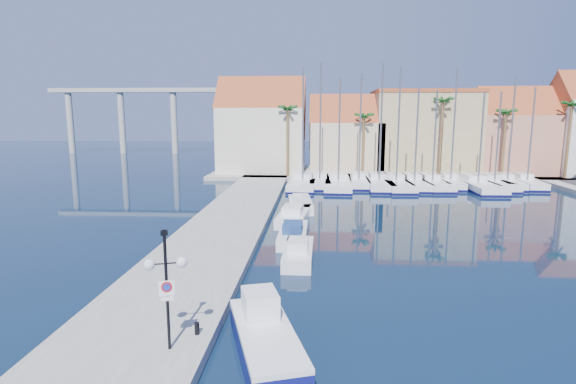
{
  "coord_description": "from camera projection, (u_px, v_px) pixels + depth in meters",
  "views": [
    {
      "loc": [
        -2.26,
        -17.74,
        8.54
      ],
      "look_at": [
        -4.26,
        14.5,
        3.0
      ],
      "focal_mm": 28.0,
      "sensor_mm": 36.0,
      "label": 1
    }
  ],
  "objects": [
    {
      "name": "viaduct",
      "position": [
        151.0,
        107.0,
        100.07
      ],
      "size": [
        48.0,
        2.2,
        14.45
      ],
      "color": "#9E9E99",
      "rests_on": "ground"
    },
    {
      "name": "sailboat_2",
      "position": [
        338.0,
        183.0,
        53.5
      ],
      "size": [
        3.7,
        11.84,
        12.69
      ],
      "rotation": [
        0.0,
        0.0,
        -0.05
      ],
      "color": "white",
      "rests_on": "ground"
    },
    {
      "name": "sailboat_11",
      "position": [
        506.0,
        182.0,
        53.76
      ],
      "size": [
        2.83,
        8.57,
        12.88
      ],
      "rotation": [
        0.0,
        0.0,
        -0.07
      ],
      "color": "white",
      "rests_on": "ground"
    },
    {
      "name": "quay_west",
      "position": [
        222.0,
        231.0,
        32.55
      ],
      "size": [
        6.0,
        77.0,
        0.5
      ],
      "primitive_type": "cube",
      "color": "gray",
      "rests_on": "ground"
    },
    {
      "name": "palm_3",
      "position": [
        506.0,
        115.0,
        57.28
      ],
      "size": [
        2.6,
        2.6,
        9.65
      ],
      "color": "brown",
      "rests_on": "shore_north"
    },
    {
      "name": "sailboat_12",
      "position": [
        525.0,
        182.0,
        53.7
      ],
      "size": [
        2.71,
        8.47,
        11.72
      ],
      "rotation": [
        0.0,
        0.0,
        -0.06
      ],
      "color": "white",
      "rests_on": "ground"
    },
    {
      "name": "motorboat_west_1",
      "position": [
        293.0,
        234.0,
        30.8
      ],
      "size": [
        1.91,
        5.77,
        1.4
      ],
      "rotation": [
        0.0,
        0.0,
        -0.01
      ],
      "color": "white",
      "rests_on": "ground"
    },
    {
      "name": "palm_4",
      "position": [
        572.0,
        107.0,
        56.63
      ],
      "size": [
        2.6,
        2.6,
        10.65
      ],
      "color": "brown",
      "rests_on": "shore_north"
    },
    {
      "name": "motorboat_west_0",
      "position": [
        298.0,
        252.0,
        26.62
      ],
      "size": [
        1.76,
        5.21,
        1.4
      ],
      "rotation": [
        0.0,
        0.0,
        -0.02
      ],
      "color": "white",
      "rests_on": "ground"
    },
    {
      "name": "palm_1",
      "position": [
        364.0,
        118.0,
        58.46
      ],
      "size": [
        2.6,
        2.6,
        9.15
      ],
      "color": "brown",
      "rests_on": "shore_north"
    },
    {
      "name": "motorboat_west_3",
      "position": [
        300.0,
        204.0,
        41.28
      ],
      "size": [
        2.56,
        6.5,
        1.4
      ],
      "rotation": [
        0.0,
        0.0,
        0.09
      ],
      "color": "white",
      "rests_on": "ground"
    },
    {
      "name": "building_0",
      "position": [
        262.0,
        129.0,
        64.5
      ],
      "size": [
        12.3,
        9.0,
        13.5
      ],
      "color": "beige",
      "rests_on": "shore_north"
    },
    {
      "name": "sailboat_10",
      "position": [
        492.0,
        183.0,
        53.26
      ],
      "size": [
        3.01,
        9.73,
        11.19
      ],
      "rotation": [
        0.0,
        0.0,
        0.05
      ],
      "color": "white",
      "rests_on": "ground"
    },
    {
      "name": "palm_2",
      "position": [
        443.0,
        104.0,
        57.53
      ],
      "size": [
        2.6,
        2.6,
        11.15
      ],
      "color": "brown",
      "rests_on": "shore_north"
    },
    {
      "name": "sailboat_9",
      "position": [
        476.0,
        184.0,
        52.54
      ],
      "size": [
        3.26,
        11.83,
        11.01
      ],
      "rotation": [
        0.0,
        0.0,
        0.01
      ],
      "color": "white",
      "rests_on": "ground"
    },
    {
      "name": "sailboat_0",
      "position": [
        303.0,
        182.0,
        54.18
      ],
      "size": [
        3.5,
        11.79,
        13.88
      ],
      "rotation": [
        0.0,
        0.0,
        -0.04
      ],
      "color": "white",
      "rests_on": "ground"
    },
    {
      "name": "sailboat_8",
      "position": [
        450.0,
        182.0,
        53.92
      ],
      "size": [
        2.75,
        8.35,
        13.88
      ],
      "rotation": [
        0.0,
        0.0,
        -0.07
      ],
      "color": "white",
      "rests_on": "ground"
    },
    {
      "name": "sailboat_3",
      "position": [
        359.0,
        181.0,
        54.68
      ],
      "size": [
        2.48,
        8.84,
        13.34
      ],
      "rotation": [
        0.0,
        0.0,
        -0.02
      ],
      "color": "white",
      "rests_on": "ground"
    },
    {
      "name": "sailboat_5",
      "position": [
        395.0,
        183.0,
        53.22
      ],
      "size": [
        3.17,
        10.99,
        13.85
      ],
      "rotation": [
        0.0,
        0.0,
        0.03
      ],
      "color": "white",
      "rests_on": "ground"
    },
    {
      "name": "building_3",
      "position": [
        512.0,
        135.0,
        62.48
      ],
      "size": [
        10.3,
        8.0,
        12.0
      ],
      "color": "#BC755F",
      "rests_on": "shore_north"
    },
    {
      "name": "sailboat_6",
      "position": [
        413.0,
        183.0,
        53.47
      ],
      "size": [
        2.86,
        9.74,
        11.59
      ],
      "rotation": [
        0.0,
        0.0,
        0.03
      ],
      "color": "white",
      "rests_on": "ground"
    },
    {
      "name": "shore_north",
      "position": [
        400.0,
        173.0,
        65.33
      ],
      "size": [
        54.0,
        16.0,
        0.5
      ],
      "primitive_type": "cube",
      "color": "gray",
      "rests_on": "ground"
    },
    {
      "name": "palm_0",
      "position": [
        288.0,
        111.0,
        58.91
      ],
      "size": [
        2.6,
        2.6,
        10.15
      ],
      "color": "brown",
      "rests_on": "shore_north"
    },
    {
      "name": "building_1",
      "position": [
        346.0,
        138.0,
        63.98
      ],
      "size": [
        10.3,
        8.0,
        11.0
      ],
      "color": "beige",
      "rests_on": "shore_north"
    },
    {
      "name": "sailboat_1",
      "position": [
        319.0,
        181.0,
        54.64
      ],
      "size": [
        2.65,
        9.48,
        14.53
      ],
      "rotation": [
        0.0,
        0.0,
        0.02
      ],
      "color": "white",
      "rests_on": "ground"
    },
    {
      "name": "bollard",
      "position": [
        197.0,
        328.0,
        16.65
      ],
      "size": [
        0.18,
        0.18,
        0.46
      ],
      "primitive_type": "cylinder",
      "color": "black",
      "rests_on": "quay_west"
    },
    {
      "name": "building_2",
      "position": [
        423.0,
        131.0,
        64.13
      ],
      "size": [
        14.2,
        10.2,
        11.5
      ],
      "color": "tan",
      "rests_on": "shore_north"
    },
    {
      "name": "motorboat_west_2",
      "position": [
        294.0,
        215.0,
        36.61
      ],
      "size": [
        2.77,
        6.9,
        1.4
      ],
      "rotation": [
        0.0,
        0.0,
        -0.09
      ],
      "color": "white",
      "rests_on": "ground"
    },
    {
      "name": "lamp_post",
      "position": [
        166.0,
        272.0,
        15.18
      ],
      "size": [
        1.41,
        0.7,
        4.28
      ],
      "rotation": [
        0.0,
        0.0,
        0.3
      ],
      "color": "black",
      "rests_on": "quay_west"
    },
    {
      "name": "fishing_boat",
      "position": [
        265.0,
        337.0,
        16.15
      ],
      "size": [
        3.51,
        6.05,
        2.01
      ],
      "rotation": [
        0.0,
        0.0,
        0.3
      ],
      "color": "navy",
      "rests_on": "ground"
    },
    {
      "name": "ground",
      "position": [
        368.0,
        322.0,
        18.76
      ],
      "size": [
        260.0,
        260.0,
        0.0
      ],
      "primitive_type": "plane",
      "color": "black",
      "rests_on": "ground"
    },
    {
      "name": "sailboat_7",
      "position": [
        431.0,
        183.0,
        53.56
      ],
      "size": [
        3.32,
        10.29,
        11.41
      ],
      "rotation": [
        0.0,
        0.0,
        0.06
      ],
      "color": "white",
      "rests_on": "ground"
    },
    {
      "name": "sailboat_4",
      "position": [
        378.0,
        182.0,
        53.84
      ],
      "size": [
        3.16,
        11.08,
        14.4
      ],
      "rotation": [
        0.0,
        0.0,
        -0.02
      ],
      "color": "white",
      "rests_on": "ground"
    }
  ]
}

